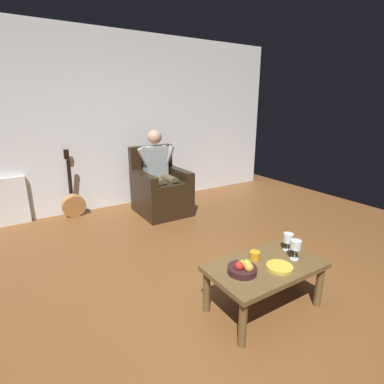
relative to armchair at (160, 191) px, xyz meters
The scene contains 12 objects.
ground_plane 2.58m from the armchair, 74.08° to the left, with size 7.54×7.54×0.00m, color brown.
wall_back 1.42m from the armchair, 45.58° to the right, with size 6.61×0.06×2.69m, color white.
armchair is the anchor object (origin of this frame).
person_seated 0.34m from the armchair, 90.25° to the right, with size 0.61×0.61×1.26m.
coffee_table 2.53m from the armchair, 83.17° to the left, with size 0.94×0.54×0.41m.
guitar 1.30m from the armchair, 23.19° to the right, with size 0.34×0.21×1.01m.
radiator 2.21m from the armchair, 16.99° to the right, with size 0.69×0.06×0.67m, color white.
wine_glass_near 2.59m from the armchair, 89.18° to the left, with size 0.09×0.09×0.17m.
wine_glass_far 2.45m from the armchair, 90.93° to the left, with size 0.08×0.08×0.16m.
fruit_bowl 2.57m from the armchair, 77.90° to the left, with size 0.22×0.22×0.11m.
decorative_dish 2.63m from the armchair, 84.51° to the left, with size 0.20×0.20×0.02m, color gold.
candle_jar 2.43m from the armchair, 82.61° to the left, with size 0.09×0.09×0.07m, color orange.
Camera 1 is at (1.22, 1.54, 1.64)m, focal length 27.80 mm.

